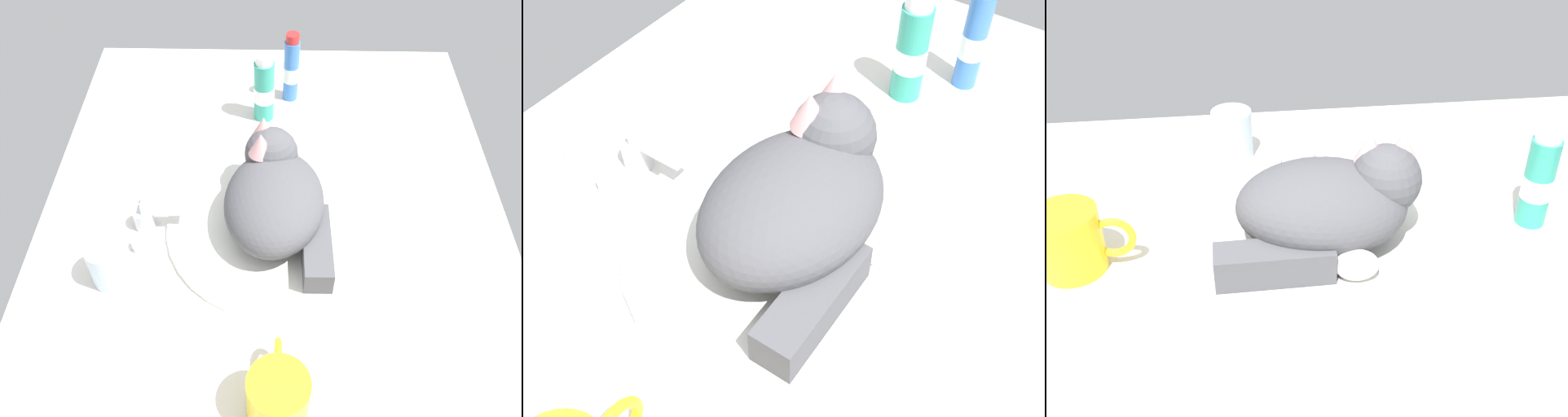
# 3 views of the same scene
# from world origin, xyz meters

# --- Properties ---
(ground_plane) EXTENTS (1.10, 0.83, 0.03)m
(ground_plane) POSITION_xyz_m (0.00, 0.00, -0.01)
(ground_plane) COLOR silver
(sink_basin) EXTENTS (0.37, 0.37, 0.01)m
(sink_basin) POSITION_xyz_m (0.00, 0.00, 0.01)
(sink_basin) COLOR silver
(sink_basin) RESTS_ON ground_plane
(faucet) EXTENTS (0.13, 0.09, 0.06)m
(faucet) POSITION_xyz_m (0.00, 0.21, 0.02)
(faucet) COLOR silver
(faucet) RESTS_ON ground_plane
(cat) EXTENTS (0.27, 0.19, 0.15)m
(cat) POSITION_xyz_m (0.01, -0.00, 0.07)
(cat) COLOR #4C4C51
(cat) RESTS_ON sink_basin
(coffee_mug) EXTENTS (0.12, 0.08, 0.09)m
(coffee_mug) POSITION_xyz_m (-0.32, -0.01, 0.04)
(coffee_mug) COLOR yellow
(coffee_mug) RESTS_ON ground_plane
(rinse_cup) EXTENTS (0.06, 0.06, 0.08)m
(rinse_cup) POSITION_xyz_m (-0.11, 0.26, 0.04)
(rinse_cup) COLOR silver
(rinse_cup) RESTS_ON ground_plane
(toothpaste_bottle) EXTENTS (0.04, 0.04, 0.15)m
(toothpaste_bottle) POSITION_xyz_m (0.30, 0.02, 0.07)
(toothpaste_bottle) COLOR teal
(toothpaste_bottle) RESTS_ON ground_plane
(mouthwash_bottle) EXTENTS (0.03, 0.03, 0.15)m
(mouthwash_bottle) POSITION_xyz_m (0.37, -0.03, 0.07)
(mouthwash_bottle) COLOR #3870C6
(mouthwash_bottle) RESTS_ON ground_plane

